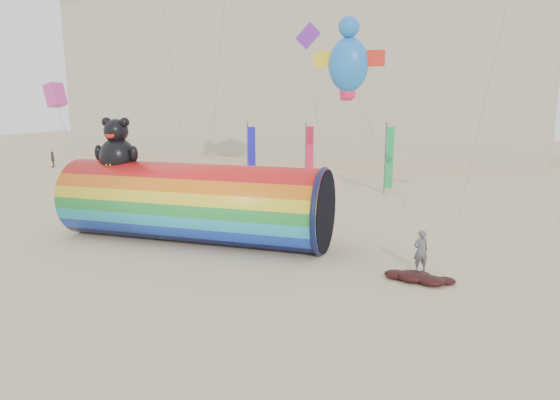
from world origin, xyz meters
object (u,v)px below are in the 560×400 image
(kite_handler, at_px, (421,251))
(fabric_bundle, at_px, (418,277))
(windsock_assembly, at_px, (193,201))
(hotel_building, at_px, (293,74))

(kite_handler, height_order, fabric_bundle, kite_handler)
(windsock_assembly, relative_size, fabric_bundle, 4.97)
(windsock_assembly, distance_m, kite_handler, 10.76)
(kite_handler, xyz_separation_m, fabric_bundle, (-0.02, -1.23, -0.67))
(windsock_assembly, xyz_separation_m, fabric_bundle, (10.61, -2.49, -1.82))
(hotel_building, relative_size, kite_handler, 35.67)
(windsock_assembly, height_order, fabric_bundle, windsock_assembly)
(hotel_building, xyz_separation_m, fabric_bundle, (18.56, -46.40, -10.14))
(kite_handler, distance_m, fabric_bundle, 1.40)
(windsock_assembly, bearing_deg, hotel_building, 100.26)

